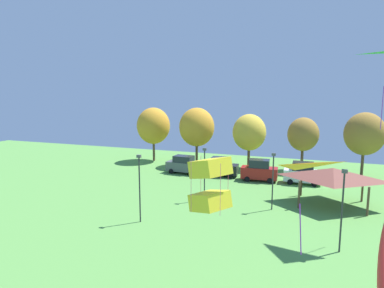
# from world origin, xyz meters

# --- Properties ---
(kite_flying_0) EXTENTS (2.28, 2.23, 2.91)m
(kite_flying_0) POSITION_xyz_m (-0.79, 19.83, 6.09)
(kite_flying_0) COLOR yellow
(kite_flying_4) EXTENTS (2.53, 2.30, 2.98)m
(kite_flying_4) POSITION_xyz_m (3.37, 18.59, 6.59)
(kite_flying_4) COLOR orange
(parked_car_leftmost) EXTENTS (4.67, 2.25, 2.36)m
(parked_car_leftmost) POSITION_xyz_m (-12.12, 44.79, 1.16)
(parked_car_leftmost) COLOR #4C5156
(parked_car_leftmost) RESTS_ON ground
(parked_car_second_from_left) EXTENTS (4.43, 2.26, 2.42)m
(parked_car_second_from_left) POSITION_xyz_m (-7.14, 45.05, 1.19)
(parked_car_second_from_left) COLOR black
(parked_car_second_from_left) RESTS_ON ground
(parked_car_third_from_left) EXTENTS (4.40, 2.19, 2.62)m
(parked_car_third_from_left) POSITION_xyz_m (-2.15, 44.39, 1.27)
(parked_car_third_from_left) COLOR maroon
(parked_car_third_from_left) RESTS_ON ground
(parked_car_rightmost_in_row) EXTENTS (4.28, 2.04, 2.57)m
(parked_car_rightmost_in_row) POSITION_xyz_m (2.84, 44.81, 1.25)
(parked_car_rightmost_in_row) COLOR silver
(parked_car_rightmost_in_row) RESTS_ON ground
(park_pavilion) EXTENTS (7.41, 5.39, 3.60)m
(park_pavilion) POSITION_xyz_m (5.76, 37.88, 3.08)
(park_pavilion) COLOR brown
(park_pavilion) RESTS_ON ground
(light_post_0) EXTENTS (0.36, 0.20, 5.67)m
(light_post_0) POSITION_xyz_m (-9.26, 27.76, 3.23)
(light_post_0) COLOR #2D2D33
(light_post_0) RESTS_ON ground
(light_post_1) EXTENTS (0.36, 0.20, 5.28)m
(light_post_1) POSITION_xyz_m (0.62, 34.55, 3.03)
(light_post_1) COLOR #2D2D33
(light_post_1) RESTS_ON ground
(light_post_2) EXTENTS (0.36, 0.20, 5.71)m
(light_post_2) POSITION_xyz_m (5.98, 27.63, 3.25)
(light_post_2) COLOR #2D2D33
(light_post_2) RESTS_ON ground
(light_post_3) EXTENTS (0.36, 0.20, 5.27)m
(light_post_3) POSITION_xyz_m (-6.04, 35.01, 3.02)
(light_post_3) COLOR #2D2D33
(light_post_3) RESTS_ON ground
(treeline_tree_0) EXTENTS (5.08, 5.08, 8.28)m
(treeline_tree_0) POSITION_xyz_m (-19.53, 50.88, 5.47)
(treeline_tree_0) COLOR brown
(treeline_tree_0) RESTS_ON ground
(treeline_tree_1) EXTENTS (5.06, 5.06, 8.42)m
(treeline_tree_1) POSITION_xyz_m (-12.11, 49.89, 5.63)
(treeline_tree_1) COLOR brown
(treeline_tree_1) RESTS_ON ground
(treeline_tree_2) EXTENTS (4.59, 4.59, 7.65)m
(treeline_tree_2) POSITION_xyz_m (-4.64, 50.53, 5.11)
(treeline_tree_2) COLOR brown
(treeline_tree_2) RESTS_ON ground
(treeline_tree_3) EXTENTS (4.12, 4.12, 7.29)m
(treeline_tree_3) POSITION_xyz_m (2.42, 51.61, 5.01)
(treeline_tree_3) COLOR brown
(treeline_tree_3) RESTS_ON ground
(treeline_tree_4) EXTENTS (4.98, 4.98, 8.12)m
(treeline_tree_4) POSITION_xyz_m (9.84, 51.86, 5.37)
(treeline_tree_4) COLOR brown
(treeline_tree_4) RESTS_ON ground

